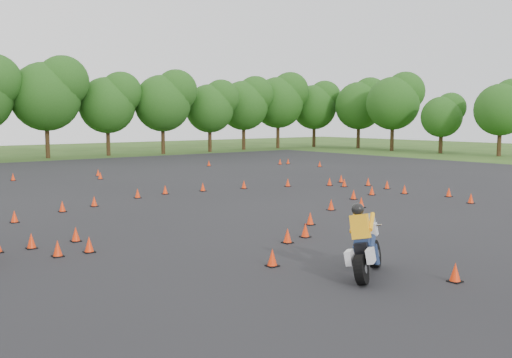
# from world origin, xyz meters

# --- Properties ---
(ground) EXTENTS (140.00, 140.00, 0.00)m
(ground) POSITION_xyz_m (0.00, 0.00, 0.00)
(ground) COLOR #2D5119
(ground) RESTS_ON ground
(asphalt_pad) EXTENTS (62.00, 62.00, 0.00)m
(asphalt_pad) POSITION_xyz_m (0.00, 6.00, 0.01)
(asphalt_pad) COLOR black
(asphalt_pad) RESTS_ON ground
(treeline) EXTENTS (87.02, 32.21, 10.45)m
(treeline) POSITION_xyz_m (3.18, 35.24, 4.60)
(treeline) COLOR #214D16
(treeline) RESTS_ON ground
(traffic_cones) EXTENTS (36.26, 33.10, 0.45)m
(traffic_cones) POSITION_xyz_m (-0.09, 5.52, 0.23)
(traffic_cones) COLOR #FF340A
(traffic_cones) RESTS_ON asphalt_pad
(rider_yellow) EXTENTS (2.47, 1.85, 1.87)m
(rider_yellow) POSITION_xyz_m (-4.97, -6.91, 0.94)
(rider_yellow) COLOR #FFAA16
(rider_yellow) RESTS_ON ground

